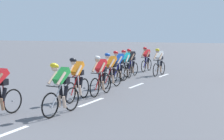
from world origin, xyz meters
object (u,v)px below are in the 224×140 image
object	(u,v)px
cyclist_fourth	(101,75)
cyclist_seventh	(126,64)
cyclist_eighth	(131,62)
cyclist_ninth	(159,62)
cyclist_sixth	(119,66)
cyclist_third	(77,79)
cyclist_tenth	(146,59)
cyclist_second	(61,88)
cyclist_fifth	(111,70)

from	to	relation	value
cyclist_fourth	cyclist_seventh	distance (m)	4.39
cyclist_eighth	cyclist_ninth	distance (m)	1.64
cyclist_sixth	cyclist_third	bearing A→B (deg)	-82.29
cyclist_third	cyclist_tenth	distance (m)	9.48
cyclist_second	cyclist_ninth	distance (m)	9.68
cyclist_sixth	cyclist_eighth	world-z (taller)	same
cyclist_fourth	cyclist_eighth	bearing A→B (deg)	101.69
cyclist_seventh	cyclist_ninth	xyz separation A→B (m)	(1.02, 2.28, 0.00)
cyclist_fifth	cyclist_third	bearing A→B (deg)	-86.26
cyclist_tenth	cyclist_ninth	bearing A→B (deg)	-49.27
cyclist_eighth	cyclist_tenth	world-z (taller)	same
cyclist_fifth	cyclist_tenth	world-z (taller)	same
cyclist_third	cyclist_seventh	xyz separation A→B (m)	(-0.69, 5.57, 0.00)
cyclist_fourth	cyclist_ninth	world-z (taller)	same
cyclist_fifth	cyclist_seventh	world-z (taller)	same
cyclist_tenth	cyclist_seventh	bearing A→B (deg)	-84.95
cyclist_fourth	cyclist_tenth	bearing A→B (deg)	98.78
cyclist_fifth	cyclist_seventh	xyz separation A→B (m)	(-0.50, 2.63, 0.00)
cyclist_seventh	cyclist_tenth	size ratio (longest dim) A/B	1.00
cyclist_fifth	cyclist_sixth	size ratio (longest dim) A/B	1.00
cyclist_second	cyclist_seventh	bearing A→B (deg)	100.15
cyclist_sixth	cyclist_tenth	bearing A→B (deg)	94.83
cyclist_sixth	cyclist_eighth	xyz separation A→B (m)	(-0.29, 2.15, 0.00)
cyclist_fourth	cyclist_fifth	world-z (taller)	same
cyclist_fourth	cyclist_seventh	xyz separation A→B (m)	(-0.92, 4.29, 0.00)
cyclist_third	cyclist_ninth	size ratio (longest dim) A/B	1.00
cyclist_fourth	cyclist_fifth	size ratio (longest dim) A/B	1.00
cyclist_second	cyclist_fifth	world-z (taller)	same
cyclist_third	cyclist_eighth	xyz separation A→B (m)	(-0.91, 6.77, 0.00)
cyclist_fifth	cyclist_eighth	size ratio (longest dim) A/B	1.00
cyclist_fourth	cyclist_tenth	size ratio (longest dim) A/B	1.00
cyclist_second	cyclist_fifth	size ratio (longest dim) A/B	1.00
cyclist_second	cyclist_third	world-z (taller)	same
cyclist_fourth	cyclist_sixth	xyz separation A→B (m)	(-0.85, 3.34, 0.00)
cyclist_fourth	cyclist_seventh	bearing A→B (deg)	102.07
cyclist_third	cyclist_fourth	world-z (taller)	same
cyclist_eighth	cyclist_tenth	xyz separation A→B (m)	(-0.12, 2.65, 0.00)
cyclist_fifth	cyclist_second	bearing A→B (deg)	-80.17
cyclist_eighth	cyclist_ninth	size ratio (longest dim) A/B	1.00
cyclist_third	cyclist_eighth	distance (m)	6.83
cyclist_seventh	cyclist_ninth	distance (m)	2.49
cyclist_ninth	cyclist_fourth	bearing A→B (deg)	-90.87
cyclist_third	cyclist_fourth	xyz separation A→B (m)	(0.23, 1.28, 0.00)
cyclist_third	cyclist_sixth	xyz separation A→B (m)	(-0.63, 4.62, 0.00)
cyclist_third	cyclist_ninth	world-z (taller)	same
cyclist_fourth	cyclist_seventh	size ratio (longest dim) A/B	1.00
cyclist_second	cyclist_fifth	xyz separation A→B (m)	(-0.83, 4.77, 0.00)
cyclist_tenth	cyclist_fifth	bearing A→B (deg)	-82.63
cyclist_seventh	cyclist_fourth	bearing A→B (deg)	-77.93
cyclist_fourth	cyclist_eighth	size ratio (longest dim) A/B	1.00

